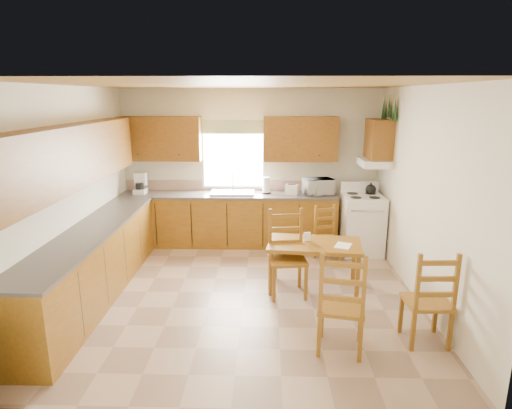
{
  "coord_description": "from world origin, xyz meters",
  "views": [
    {
      "loc": [
        0.29,
        -5.27,
        2.57
      ],
      "look_at": [
        0.15,
        0.3,
        1.15
      ],
      "focal_mm": 30.0,
      "sensor_mm": 36.0,
      "label": 1
    }
  ],
  "objects_px": {
    "chair_near_right": "(427,296)",
    "chair_far_left": "(288,255)",
    "microwave": "(318,187)",
    "stove": "(361,225)",
    "chair_near_left": "(342,300)",
    "dining_table": "(314,266)",
    "chair_far_right": "(328,235)"
  },
  "relations": [
    {
      "from": "chair_near_right",
      "to": "chair_far_left",
      "type": "relative_size",
      "value": 0.94
    },
    {
      "from": "microwave",
      "to": "chair_far_left",
      "type": "distance_m",
      "value": 2.13
    },
    {
      "from": "stove",
      "to": "chair_near_right",
      "type": "distance_m",
      "value": 2.71
    },
    {
      "from": "chair_near_left",
      "to": "chair_far_left",
      "type": "bearing_deg",
      "value": -57.1
    },
    {
      "from": "stove",
      "to": "chair_near_right",
      "type": "height_order",
      "value": "chair_near_right"
    },
    {
      "from": "dining_table",
      "to": "chair_near_left",
      "type": "xyz_separation_m",
      "value": [
        0.12,
        -1.45,
        0.22
      ]
    },
    {
      "from": "microwave",
      "to": "chair_far_left",
      "type": "height_order",
      "value": "microwave"
    },
    {
      "from": "dining_table",
      "to": "chair_near_right",
      "type": "relative_size",
      "value": 1.17
    },
    {
      "from": "stove",
      "to": "chair_far_left",
      "type": "height_order",
      "value": "chair_far_left"
    },
    {
      "from": "chair_near_left",
      "to": "chair_near_right",
      "type": "height_order",
      "value": "chair_near_left"
    },
    {
      "from": "stove",
      "to": "dining_table",
      "type": "bearing_deg",
      "value": -124.95
    },
    {
      "from": "dining_table",
      "to": "chair_near_right",
      "type": "xyz_separation_m",
      "value": [
        1.05,
        -1.28,
        0.2
      ]
    },
    {
      "from": "chair_near_right",
      "to": "chair_far_left",
      "type": "height_order",
      "value": "chair_far_left"
    },
    {
      "from": "microwave",
      "to": "chair_far_right",
      "type": "relative_size",
      "value": 0.51
    },
    {
      "from": "stove",
      "to": "microwave",
      "type": "relative_size",
      "value": 2.14
    },
    {
      "from": "stove",
      "to": "microwave",
      "type": "bearing_deg",
      "value": 151.28
    },
    {
      "from": "chair_near_left",
      "to": "chair_far_left",
      "type": "height_order",
      "value": "chair_far_left"
    },
    {
      "from": "chair_near_left",
      "to": "chair_far_right",
      "type": "distance_m",
      "value": 2.47
    },
    {
      "from": "stove",
      "to": "dining_table",
      "type": "xyz_separation_m",
      "value": [
        -0.94,
        -1.43,
        -0.15
      ]
    },
    {
      "from": "chair_near_left",
      "to": "chair_far_right",
      "type": "height_order",
      "value": "chair_near_left"
    },
    {
      "from": "chair_near_left",
      "to": "chair_near_right",
      "type": "xyz_separation_m",
      "value": [
        0.93,
        0.17,
        -0.02
      ]
    },
    {
      "from": "chair_far_left",
      "to": "chair_near_left",
      "type": "bearing_deg",
      "value": -76.14
    },
    {
      "from": "chair_near_right",
      "to": "microwave",
      "type": "bearing_deg",
      "value": -77.29
    },
    {
      "from": "dining_table",
      "to": "chair_near_right",
      "type": "bearing_deg",
      "value": -44.14
    },
    {
      "from": "chair_near_left",
      "to": "microwave",
      "type": "bearing_deg",
      "value": -80.62
    },
    {
      "from": "chair_far_left",
      "to": "chair_far_right",
      "type": "height_order",
      "value": "chair_far_left"
    },
    {
      "from": "chair_far_right",
      "to": "chair_near_left",
      "type": "bearing_deg",
      "value": -109.59
    },
    {
      "from": "microwave",
      "to": "chair_near_left",
      "type": "distance_m",
      "value": 3.27
    },
    {
      "from": "chair_far_left",
      "to": "chair_far_right",
      "type": "bearing_deg",
      "value": 52.57
    },
    {
      "from": "chair_near_right",
      "to": "stove",
      "type": "bearing_deg",
      "value": -89.71
    },
    {
      "from": "microwave",
      "to": "dining_table",
      "type": "relative_size",
      "value": 0.36
    },
    {
      "from": "chair_far_right",
      "to": "stove",
      "type": "bearing_deg",
      "value": 19.35
    }
  ]
}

